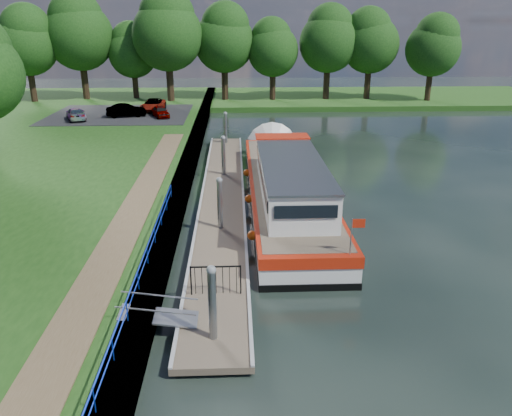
{
  "coord_description": "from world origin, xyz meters",
  "views": [
    {
      "loc": [
        0.78,
        -13.87,
        9.8
      ],
      "look_at": [
        1.72,
        8.45,
        1.4
      ],
      "focal_mm": 35.0,
      "sensor_mm": 36.0,
      "label": 1
    }
  ],
  "objects_px": {
    "barge": "(285,183)",
    "pontoon": "(223,200)",
    "car_b": "(126,110)",
    "car_d": "(153,105)",
    "car_a": "(160,112)",
    "car_c": "(76,114)"
  },
  "relations": [
    {
      "from": "pontoon",
      "to": "car_d",
      "type": "xyz_separation_m",
      "value": [
        -7.87,
        26.71,
        1.28
      ]
    },
    {
      "from": "car_b",
      "to": "car_c",
      "type": "bearing_deg",
      "value": 97.31
    },
    {
      "from": "car_c",
      "to": "pontoon",
      "type": "bearing_deg",
      "value": 101.94
    },
    {
      "from": "barge",
      "to": "pontoon",
      "type": "bearing_deg",
      "value": -174.93
    },
    {
      "from": "car_c",
      "to": "car_d",
      "type": "height_order",
      "value": "car_d"
    },
    {
      "from": "barge",
      "to": "car_b",
      "type": "relative_size",
      "value": 5.48
    },
    {
      "from": "car_a",
      "to": "car_d",
      "type": "relative_size",
      "value": 0.71
    },
    {
      "from": "pontoon",
      "to": "car_b",
      "type": "distance_m",
      "value": 25.44
    },
    {
      "from": "pontoon",
      "to": "car_d",
      "type": "height_order",
      "value": "car_d"
    },
    {
      "from": "car_b",
      "to": "car_c",
      "type": "relative_size",
      "value": 0.97
    },
    {
      "from": "pontoon",
      "to": "car_a",
      "type": "xyz_separation_m",
      "value": [
        -6.6,
        23.04,
        1.2
      ]
    },
    {
      "from": "car_a",
      "to": "car_c",
      "type": "relative_size",
      "value": 0.8
    },
    {
      "from": "pontoon",
      "to": "car_c",
      "type": "distance_m",
      "value": 26.29
    },
    {
      "from": "car_d",
      "to": "car_c",
      "type": "bearing_deg",
      "value": -139.99
    },
    {
      "from": "barge",
      "to": "car_c",
      "type": "distance_m",
      "value": 28.16
    },
    {
      "from": "pontoon",
      "to": "car_a",
      "type": "distance_m",
      "value": 24.0
    },
    {
      "from": "car_c",
      "to": "car_b",
      "type": "bearing_deg",
      "value": 176.49
    },
    {
      "from": "car_a",
      "to": "barge",
      "type": "bearing_deg",
      "value": -87.26
    },
    {
      "from": "barge",
      "to": "car_a",
      "type": "distance_m",
      "value": 24.91
    },
    {
      "from": "car_d",
      "to": "car_a",
      "type": "bearing_deg",
      "value": -66.91
    },
    {
      "from": "car_b",
      "to": "car_d",
      "type": "distance_m",
      "value": 3.98
    },
    {
      "from": "car_c",
      "to": "car_d",
      "type": "bearing_deg",
      "value": -165.67
    }
  ]
}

